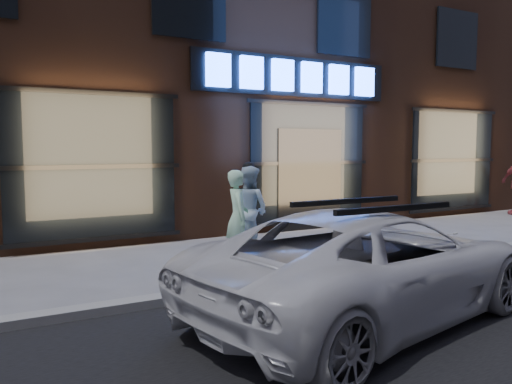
# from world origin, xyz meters

# --- Properties ---
(ground) EXTENTS (90.00, 90.00, 0.00)m
(ground) POSITION_xyz_m (0.00, 0.00, 0.00)
(ground) COLOR slate
(ground) RESTS_ON ground
(curb) EXTENTS (60.00, 0.25, 0.12)m
(curb) POSITION_xyz_m (0.00, 0.00, 0.06)
(curb) COLOR gray
(curb) RESTS_ON ground
(storefront_building) EXTENTS (30.20, 8.28, 10.30)m
(storefront_building) POSITION_xyz_m (-0.00, 7.99, 5.15)
(storefront_building) COLOR #54301E
(storefront_building) RESTS_ON ground
(man_bowtie) EXTENTS (0.52, 0.66, 1.59)m
(man_bowtie) POSITION_xyz_m (-3.08, 1.62, 0.79)
(man_bowtie) COLOR #C2FFDD
(man_bowtie) RESTS_ON ground
(man_cap) EXTENTS (0.88, 0.97, 1.63)m
(man_cap) POSITION_xyz_m (-2.57, 2.19, 0.82)
(man_cap) COLOR silver
(man_cap) RESTS_ON ground
(white_suv) EXTENTS (4.92, 3.02, 1.27)m
(white_suv) POSITION_xyz_m (-3.02, -1.62, 0.64)
(white_suv) COLOR silver
(white_suv) RESTS_ON ground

